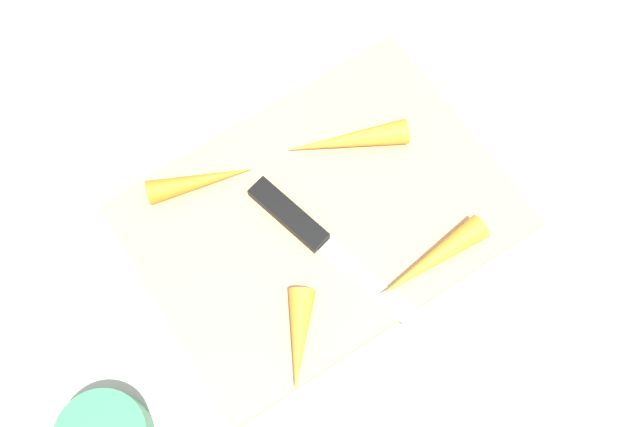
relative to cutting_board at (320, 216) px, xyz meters
name	(u,v)px	position (x,y,z in m)	size (l,w,h in m)	color
ground_plane	(320,218)	(0.00, 0.00, -0.01)	(1.40, 1.40, 0.00)	#ADA8A0
cutting_board	(320,216)	(0.00, 0.00, 0.00)	(0.36, 0.26, 0.01)	tan
knife	(298,223)	(-0.02, 0.00, 0.01)	(0.07, 0.20, 0.01)	#B7B7BC
carrot_shortest	(299,340)	(-0.09, -0.10, 0.02)	(0.03, 0.03, 0.09)	orange
carrot_long	(430,261)	(0.06, -0.10, 0.02)	(0.03, 0.03, 0.12)	orange
carrot_longest	(347,140)	(0.06, 0.05, 0.02)	(0.03, 0.03, 0.12)	orange
carrot_short	(202,181)	(-0.08, 0.09, 0.02)	(0.02, 0.02, 0.11)	orange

